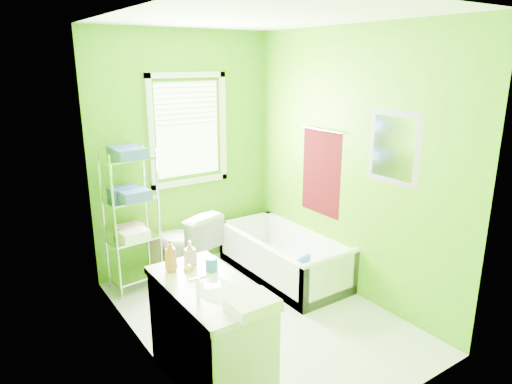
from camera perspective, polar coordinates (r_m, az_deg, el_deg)
ground at (r=4.39m, az=0.31°, el=-15.11°), size 2.90×2.90×0.00m
room_envelope at (r=3.82m, az=0.35°, el=5.13°), size 2.14×2.94×2.62m
window at (r=5.06m, az=-8.49°, el=8.43°), size 0.92×0.05×1.22m
door at (r=2.68m, az=-5.96°, el=-12.35°), size 0.09×0.80×2.00m
right_wall_decor at (r=4.51m, az=11.38°, el=3.58°), size 0.04×1.48×1.17m
bathtub at (r=5.03m, az=3.63°, el=-8.81°), size 0.72×1.53×0.50m
toilet at (r=4.95m, az=-8.82°, el=-6.47°), size 0.63×0.85×0.78m
vanity at (r=3.42m, az=-5.74°, el=-16.83°), size 0.53×1.09×1.03m
wire_shelf_unit at (r=4.69m, az=-15.28°, el=-1.59°), size 0.52×0.42×1.48m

